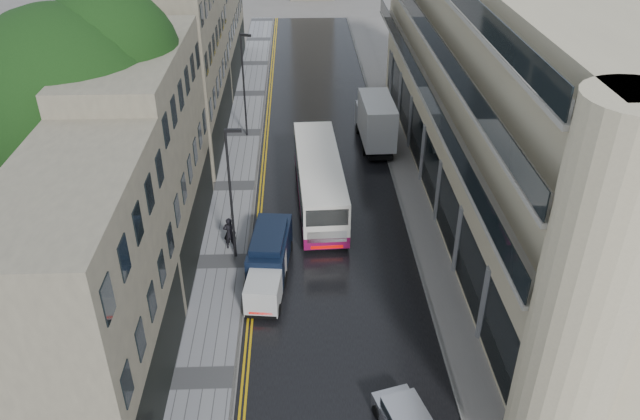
{
  "coord_description": "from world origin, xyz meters",
  "views": [
    {
      "loc": [
        -1.68,
        -7.94,
        19.75
      ],
      "look_at": [
        -0.72,
        18.0,
        3.93
      ],
      "focal_mm": 35.0,
      "sensor_mm": 36.0,
      "label": 1
    }
  ],
  "objects_px": {
    "tree_far": "(140,67)",
    "navy_van": "(249,267)",
    "cream_bus": "(303,208)",
    "white_lorry": "(365,131)",
    "white_van": "(247,299)",
    "pedestrian": "(230,233)",
    "lamp_post_near": "(231,197)",
    "lamp_post_far": "(244,87)",
    "tree_near": "(76,140)"
  },
  "relations": [
    {
      "from": "tree_near",
      "to": "lamp_post_far",
      "type": "bearing_deg",
      "value": 65.72
    },
    {
      "from": "tree_near",
      "to": "white_van",
      "type": "height_order",
      "value": "tree_near"
    },
    {
      "from": "tree_far",
      "to": "navy_van",
      "type": "height_order",
      "value": "tree_far"
    },
    {
      "from": "tree_near",
      "to": "white_lorry",
      "type": "distance_m",
      "value": 20.12
    },
    {
      "from": "navy_van",
      "to": "pedestrian",
      "type": "bearing_deg",
      "value": 116.88
    },
    {
      "from": "lamp_post_near",
      "to": "lamp_post_far",
      "type": "distance_m",
      "value": 15.67
    },
    {
      "from": "pedestrian",
      "to": "lamp_post_near",
      "type": "xyz_separation_m",
      "value": [
        0.33,
        -0.79,
        2.75
      ]
    },
    {
      "from": "lamp_post_far",
      "to": "lamp_post_near",
      "type": "bearing_deg",
      "value": -64.17
    },
    {
      "from": "white_van",
      "to": "pedestrian",
      "type": "distance_m",
      "value": 5.49
    },
    {
      "from": "tree_far",
      "to": "white_lorry",
      "type": "distance_m",
      "value": 15.77
    },
    {
      "from": "white_van",
      "to": "navy_van",
      "type": "height_order",
      "value": "navy_van"
    },
    {
      "from": "pedestrian",
      "to": "white_van",
      "type": "bearing_deg",
      "value": 107.22
    },
    {
      "from": "tree_far",
      "to": "navy_van",
      "type": "relative_size",
      "value": 2.7
    },
    {
      "from": "white_van",
      "to": "pedestrian",
      "type": "height_order",
      "value": "pedestrian"
    },
    {
      "from": "tree_near",
      "to": "tree_far",
      "type": "bearing_deg",
      "value": 88.68
    },
    {
      "from": "navy_van",
      "to": "cream_bus",
      "type": "bearing_deg",
      "value": 66.95
    },
    {
      "from": "white_van",
      "to": "lamp_post_near",
      "type": "bearing_deg",
      "value": 107.69
    },
    {
      "from": "cream_bus",
      "to": "lamp_post_near",
      "type": "height_order",
      "value": "lamp_post_near"
    },
    {
      "from": "cream_bus",
      "to": "white_van",
      "type": "distance_m",
      "value": 7.67
    },
    {
      "from": "tree_near",
      "to": "pedestrian",
      "type": "distance_m",
      "value": 9.11
    },
    {
      "from": "tree_near",
      "to": "cream_bus",
      "type": "xyz_separation_m",
      "value": [
        10.96,
        2.21,
        -5.41
      ]
    },
    {
      "from": "navy_van",
      "to": "lamp_post_near",
      "type": "distance_m",
      "value": 3.71
    },
    {
      "from": "white_van",
      "to": "pedestrian",
      "type": "relative_size",
      "value": 1.95
    },
    {
      "from": "white_lorry",
      "to": "white_van",
      "type": "relative_size",
      "value": 1.9
    },
    {
      "from": "white_van",
      "to": "lamp_post_near",
      "type": "xyz_separation_m",
      "value": [
        -0.91,
        4.56,
        2.97
      ]
    },
    {
      "from": "cream_bus",
      "to": "pedestrian",
      "type": "xyz_separation_m",
      "value": [
        -4.01,
        -1.78,
        -0.46
      ]
    },
    {
      "from": "white_van",
      "to": "lamp_post_far",
      "type": "bearing_deg",
      "value": 100.04
    },
    {
      "from": "pedestrian",
      "to": "tree_far",
      "type": "bearing_deg",
      "value": -57.97
    },
    {
      "from": "tree_near",
      "to": "white_van",
      "type": "relative_size",
      "value": 3.73
    },
    {
      "from": "pedestrian",
      "to": "lamp_post_near",
      "type": "height_order",
      "value": "lamp_post_near"
    },
    {
      "from": "white_van",
      "to": "tree_near",
      "type": "bearing_deg",
      "value": 155.45
    },
    {
      "from": "tree_far",
      "to": "lamp_post_far",
      "type": "height_order",
      "value": "tree_far"
    },
    {
      "from": "white_van",
      "to": "navy_van",
      "type": "distance_m",
      "value": 2.14
    },
    {
      "from": "cream_bus",
      "to": "white_lorry",
      "type": "xyz_separation_m",
      "value": [
        4.46,
        9.68,
        0.34
      ]
    },
    {
      "from": "white_van",
      "to": "lamp_post_far",
      "type": "distance_m",
      "value": 20.5
    },
    {
      "from": "lamp_post_near",
      "to": "lamp_post_far",
      "type": "bearing_deg",
      "value": 92.43
    },
    {
      "from": "tree_far",
      "to": "lamp_post_far",
      "type": "distance_m",
      "value": 7.37
    },
    {
      "from": "tree_far",
      "to": "pedestrian",
      "type": "xyz_separation_m",
      "value": [
        6.66,
        -12.57,
        -5.16
      ]
    },
    {
      "from": "tree_far",
      "to": "lamp_post_near",
      "type": "height_order",
      "value": "tree_far"
    },
    {
      "from": "cream_bus",
      "to": "lamp_post_far",
      "type": "distance_m",
      "value": 13.93
    },
    {
      "from": "lamp_post_near",
      "to": "tree_far",
      "type": "bearing_deg",
      "value": 118.67
    },
    {
      "from": "white_lorry",
      "to": "pedestrian",
      "type": "relative_size",
      "value": 3.71
    },
    {
      "from": "tree_near",
      "to": "tree_far",
      "type": "distance_m",
      "value": 13.02
    },
    {
      "from": "tree_near",
      "to": "navy_van",
      "type": "xyz_separation_m",
      "value": [
        8.2,
        -2.8,
        -5.75
      ]
    },
    {
      "from": "navy_van",
      "to": "lamp_post_near",
      "type": "bearing_deg",
      "value": 116.25
    },
    {
      "from": "tree_far",
      "to": "navy_van",
      "type": "distance_m",
      "value": 18.37
    },
    {
      "from": "tree_far",
      "to": "tree_near",
      "type": "bearing_deg",
      "value": -91.32
    },
    {
      "from": "white_van",
      "to": "tree_far",
      "type": "bearing_deg",
      "value": 120.19
    },
    {
      "from": "cream_bus",
      "to": "navy_van",
      "type": "relative_size",
      "value": 2.41
    },
    {
      "from": "tree_near",
      "to": "cream_bus",
      "type": "bearing_deg",
      "value": 11.38
    }
  ]
}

